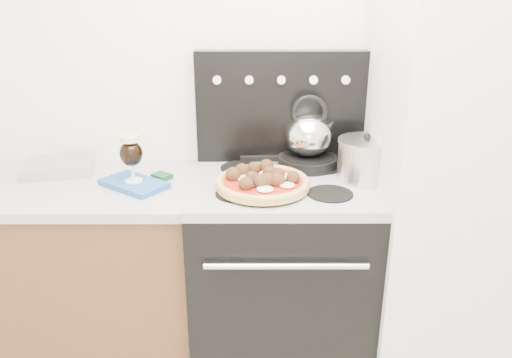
{
  "coord_description": "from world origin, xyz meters",
  "views": [
    {
      "loc": [
        -0.03,
        -0.77,
        1.68
      ],
      "look_at": [
        -0.03,
        1.05,
        0.97
      ],
      "focal_mm": 35.0,
      "sensor_mm": 36.0,
      "label": 1
    }
  ],
  "objects_px": {
    "pizza_pan": "(263,188)",
    "pizza": "(263,181)",
    "beer_glass": "(132,158)",
    "fridge": "(452,176)",
    "skillet": "(308,161)",
    "oven_mitt": "(134,184)",
    "stove_body": "(280,279)",
    "stock_pot": "(365,161)",
    "base_cabinet": "(40,278)",
    "tea_kettle": "(309,131)"
  },
  "relations": [
    {
      "from": "pizza_pan",
      "to": "tea_kettle",
      "type": "relative_size",
      "value": 1.5
    },
    {
      "from": "beer_glass",
      "to": "pizza_pan",
      "type": "relative_size",
      "value": 0.58
    },
    {
      "from": "beer_glass",
      "to": "stove_body",
      "type": "bearing_deg",
      "value": 1.72
    },
    {
      "from": "pizza",
      "to": "tea_kettle",
      "type": "distance_m",
      "value": 0.37
    },
    {
      "from": "base_cabinet",
      "to": "beer_glass",
      "type": "xyz_separation_m",
      "value": [
        0.49,
        -0.04,
        0.59
      ]
    },
    {
      "from": "base_cabinet",
      "to": "stove_body",
      "type": "xyz_separation_m",
      "value": [
        1.1,
        -0.02,
        0.01
      ]
    },
    {
      "from": "fridge",
      "to": "tea_kettle",
      "type": "relative_size",
      "value": 8.2
    },
    {
      "from": "base_cabinet",
      "to": "stove_body",
      "type": "relative_size",
      "value": 1.65
    },
    {
      "from": "beer_glass",
      "to": "fridge",
      "type": "bearing_deg",
      "value": -0.28
    },
    {
      "from": "tea_kettle",
      "to": "base_cabinet",
      "type": "bearing_deg",
      "value": -178.39
    },
    {
      "from": "base_cabinet",
      "to": "oven_mitt",
      "type": "bearing_deg",
      "value": -5.13
    },
    {
      "from": "fridge",
      "to": "pizza",
      "type": "xyz_separation_m",
      "value": [
        -0.78,
        -0.08,
        0.01
      ]
    },
    {
      "from": "stove_body",
      "to": "pizza_pan",
      "type": "height_order",
      "value": "pizza_pan"
    },
    {
      "from": "stock_pot",
      "to": "pizza_pan",
      "type": "bearing_deg",
      "value": -164.97
    },
    {
      "from": "fridge",
      "to": "pizza_pan",
      "type": "relative_size",
      "value": 5.46
    },
    {
      "from": "fridge",
      "to": "beer_glass",
      "type": "height_order",
      "value": "fridge"
    },
    {
      "from": "pizza_pan",
      "to": "tea_kettle",
      "type": "bearing_deg",
      "value": 53.22
    },
    {
      "from": "fridge",
      "to": "pizza_pan",
      "type": "bearing_deg",
      "value": -174.44
    },
    {
      "from": "oven_mitt",
      "to": "pizza",
      "type": "relative_size",
      "value": 0.74
    },
    {
      "from": "stove_body",
      "to": "pizza_pan",
      "type": "distance_m",
      "value": 0.5
    },
    {
      "from": "tea_kettle",
      "to": "fridge",
      "type": "bearing_deg",
      "value": -24.33
    },
    {
      "from": "pizza",
      "to": "stock_pot",
      "type": "relative_size",
      "value": 1.65
    },
    {
      "from": "fridge",
      "to": "beer_glass",
      "type": "bearing_deg",
      "value": 179.72
    },
    {
      "from": "skillet",
      "to": "tea_kettle",
      "type": "xyz_separation_m",
      "value": [
        0.0,
        0.0,
        0.14
      ]
    },
    {
      "from": "beer_glass",
      "to": "stock_pot",
      "type": "xyz_separation_m",
      "value": [
        0.96,
        0.03,
        -0.02
      ]
    },
    {
      "from": "beer_glass",
      "to": "tea_kettle",
      "type": "height_order",
      "value": "tea_kettle"
    },
    {
      "from": "oven_mitt",
      "to": "pizza_pan",
      "type": "distance_m",
      "value": 0.54
    },
    {
      "from": "oven_mitt",
      "to": "pizza_pan",
      "type": "bearing_deg",
      "value": -8.79
    },
    {
      "from": "oven_mitt",
      "to": "tea_kettle",
      "type": "relative_size",
      "value": 1.19
    },
    {
      "from": "tea_kettle",
      "to": "stock_pot",
      "type": "height_order",
      "value": "tea_kettle"
    },
    {
      "from": "fridge",
      "to": "skillet",
      "type": "height_order",
      "value": "fridge"
    },
    {
      "from": "pizza_pan",
      "to": "tea_kettle",
      "type": "xyz_separation_m",
      "value": [
        0.21,
        0.28,
        0.16
      ]
    },
    {
      "from": "oven_mitt",
      "to": "stock_pot",
      "type": "relative_size",
      "value": 1.22
    },
    {
      "from": "fridge",
      "to": "stock_pot",
      "type": "distance_m",
      "value": 0.36
    },
    {
      "from": "skillet",
      "to": "tea_kettle",
      "type": "relative_size",
      "value": 1.15
    },
    {
      "from": "pizza_pan",
      "to": "pizza",
      "type": "height_order",
      "value": "pizza"
    },
    {
      "from": "fridge",
      "to": "beer_glass",
      "type": "relative_size",
      "value": 9.41
    },
    {
      "from": "beer_glass",
      "to": "pizza",
      "type": "distance_m",
      "value": 0.55
    },
    {
      "from": "stove_body",
      "to": "fridge",
      "type": "height_order",
      "value": "fridge"
    },
    {
      "from": "pizza_pan",
      "to": "pizza",
      "type": "relative_size",
      "value": 0.94
    },
    {
      "from": "beer_glass",
      "to": "pizza_pan",
      "type": "xyz_separation_m",
      "value": [
        0.54,
        -0.08,
        -0.1
      ]
    },
    {
      "from": "skillet",
      "to": "pizza",
      "type": "bearing_deg",
      "value": -126.78
    },
    {
      "from": "base_cabinet",
      "to": "pizza_pan",
      "type": "distance_m",
      "value": 1.14
    },
    {
      "from": "stove_body",
      "to": "stock_pot",
      "type": "xyz_separation_m",
      "value": [
        0.34,
        0.01,
        0.56
      ]
    },
    {
      "from": "stove_body",
      "to": "fridge",
      "type": "bearing_deg",
      "value": -2.05
    },
    {
      "from": "fridge",
      "to": "oven_mitt",
      "type": "relative_size",
      "value": 6.88
    },
    {
      "from": "pizza",
      "to": "base_cabinet",
      "type": "bearing_deg",
      "value": 172.95
    },
    {
      "from": "oven_mitt",
      "to": "pizza",
      "type": "height_order",
      "value": "pizza"
    },
    {
      "from": "tea_kettle",
      "to": "stock_pot",
      "type": "relative_size",
      "value": 1.02
    },
    {
      "from": "base_cabinet",
      "to": "pizza",
      "type": "height_order",
      "value": "pizza"
    }
  ]
}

